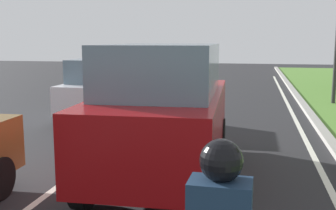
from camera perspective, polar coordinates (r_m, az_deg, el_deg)
The scene contains 6 objects.
ground_plane at distance 11.72m, azimuth 0.03°, elevation -2.51°, with size 60.00×60.00×0.00m, color #262628.
lane_line_center at distance 11.88m, azimuth -3.28°, elevation -2.36°, with size 0.12×32.00×0.01m, color silver.
lane_line_right_edge at distance 11.55m, azimuth 17.82°, elevation -3.12°, with size 0.12×32.00×0.01m, color silver.
curb_right at distance 11.60m, azimuth 20.29°, elevation -2.91°, with size 0.24×48.00×0.12m, color #9E9B93.
car_suv_ahead at distance 6.93m, azimuth -0.57°, elevation -0.81°, with size 2.11×4.57×2.28m.
car_hatchback_far at distance 12.71m, azimuth -9.00°, elevation 2.31°, with size 1.73×3.70×1.78m.
Camera 1 is at (2.36, 2.76, 2.36)m, focal length 43.95 mm.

